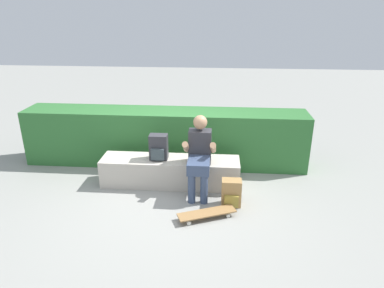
{
  "coord_description": "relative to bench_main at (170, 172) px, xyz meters",
  "views": [
    {
      "loc": [
        0.74,
        -4.46,
        2.67
      ],
      "look_at": [
        0.35,
        0.47,
        0.7
      ],
      "focal_mm": 32.19,
      "sensor_mm": 36.0,
      "label": 1
    }
  ],
  "objects": [
    {
      "name": "person_skater",
      "position": [
        0.47,
        -0.22,
        0.42
      ],
      "size": [
        0.49,
        0.62,
        1.19
      ],
      "color": "#333338",
      "rests_on": "ground"
    },
    {
      "name": "skateboard_near_person",
      "position": [
        0.62,
        -0.93,
        -0.15
      ],
      "size": [
        0.82,
        0.49,
        0.09
      ],
      "color": "olive",
      "rests_on": "ground"
    },
    {
      "name": "backpack_on_bench",
      "position": [
        -0.18,
        -0.01,
        0.41
      ],
      "size": [
        0.28,
        0.23,
        0.4
      ],
      "color": "#333338",
      "rests_on": "bench_main"
    },
    {
      "name": "backpack_on_ground",
      "position": [
        0.96,
        -0.57,
        -0.03
      ],
      "size": [
        0.28,
        0.23,
        0.4
      ],
      "color": "#A37A47",
      "rests_on": "ground"
    },
    {
      "name": "ground_plane",
      "position": [
        0.0,
        -0.45,
        -0.22
      ],
      "size": [
        24.0,
        24.0,
        0.0
      ],
      "primitive_type": "plane",
      "color": "gray"
    },
    {
      "name": "hedge_row",
      "position": [
        -0.21,
        0.83,
        0.27
      ],
      "size": [
        4.98,
        0.68,
        0.99
      ],
      "color": "#2F6A31",
      "rests_on": "ground"
    },
    {
      "name": "bench_main",
      "position": [
        0.0,
        0.0,
        0.0
      ],
      "size": [
        2.19,
        0.5,
        0.44
      ],
      "color": "#BBB2A4",
      "rests_on": "ground"
    }
  ]
}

